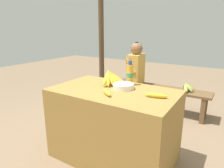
# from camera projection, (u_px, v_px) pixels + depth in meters

# --- Properties ---
(ground_plane) EXTENTS (12.00, 12.00, 0.00)m
(ground_plane) POSITION_uv_depth(u_px,v_px,m) (113.00, 156.00, 2.13)
(ground_plane) COLOR #846B51
(market_counter) EXTENTS (1.21, 0.71, 0.74)m
(market_counter) POSITION_uv_depth(u_px,v_px,m) (113.00, 125.00, 2.03)
(market_counter) COLOR olive
(market_counter) RESTS_ON ground_plane
(banana_bunch_ripe) EXTENTS (0.21, 0.34, 0.16)m
(banana_bunch_ripe) POSITION_uv_depth(u_px,v_px,m) (112.00, 78.00, 2.10)
(banana_bunch_ripe) COLOR #4C381E
(banana_bunch_ripe) RESTS_ON market_counter
(serving_bowl) EXTENTS (0.21, 0.21, 0.05)m
(serving_bowl) POSITION_uv_depth(u_px,v_px,m) (123.00, 86.00, 1.96)
(serving_bowl) COLOR white
(serving_bowl) RESTS_ON market_counter
(water_bottle) EXTENTS (0.07, 0.07, 0.28)m
(water_bottle) POSITION_uv_depth(u_px,v_px,m) (130.00, 74.00, 2.07)
(water_bottle) COLOR gold
(water_bottle) RESTS_ON market_counter
(loose_banana_front) EXTENTS (0.16, 0.15, 0.04)m
(loose_banana_front) POSITION_uv_depth(u_px,v_px,m) (107.00, 93.00, 1.79)
(loose_banana_front) COLOR gold
(loose_banana_front) RESTS_ON market_counter
(loose_banana_side) EXTENTS (0.20, 0.08, 0.04)m
(loose_banana_side) POSITION_uv_depth(u_px,v_px,m) (156.00, 96.00, 1.70)
(loose_banana_side) COLOR gold
(loose_banana_side) RESTS_ON market_counter
(wooden_bench) EXTENTS (1.77, 0.32, 0.41)m
(wooden_bench) POSITION_uv_depth(u_px,v_px,m) (154.00, 90.00, 3.28)
(wooden_bench) COLOR brown
(wooden_bench) RESTS_ON ground_plane
(seated_vendor) EXTENTS (0.42, 0.40, 1.11)m
(seated_vendor) POSITION_uv_depth(u_px,v_px,m) (133.00, 70.00, 3.36)
(seated_vendor) COLOR #564C60
(seated_vendor) RESTS_ON ground_plane
(banana_bunch_green) EXTENTS (0.18, 0.30, 0.14)m
(banana_bunch_green) POSITION_uv_depth(u_px,v_px,m) (187.00, 87.00, 2.98)
(banana_bunch_green) COLOR #4C381E
(banana_bunch_green) RESTS_ON wooden_bench
(support_post_near) EXTENTS (0.10, 0.10, 2.49)m
(support_post_near) POSITION_uv_depth(u_px,v_px,m) (101.00, 32.00, 3.98)
(support_post_near) COLOR #4C3823
(support_post_near) RESTS_ON ground_plane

